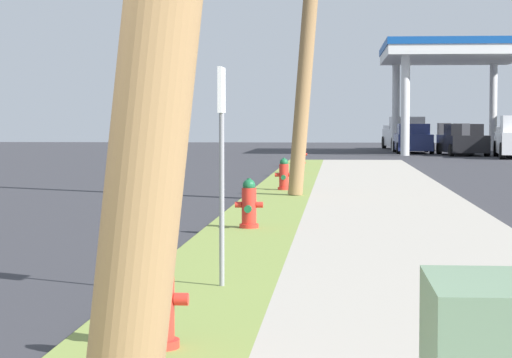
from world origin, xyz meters
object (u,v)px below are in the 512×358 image
at_px(fire_hydrant_fifth, 302,155).
at_px(car_black_by_near_pump, 463,141).
at_px(fire_hydrant_nearest, 159,302).
at_px(truck_silver_at_forecourt, 405,134).
at_px(fire_hydrant_third, 284,176).
at_px(fire_hydrant_fourth, 298,162).
at_px(car_navy_by_far_pump, 413,140).
at_px(fire_hydrant_second, 249,206).
at_px(street_sign_post, 222,130).

distance_m(fire_hydrant_fifth, car_black_by_near_pump, 15.61).
height_order(fire_hydrant_nearest, truck_silver_at_forecourt, truck_silver_at_forecourt).
height_order(car_black_by_near_pump, truck_silver_at_forecourt, truck_silver_at_forecourt).
distance_m(fire_hydrant_third, fire_hydrant_fourth, 7.93).
relative_size(fire_hydrant_third, car_navy_by_far_pump, 0.17).
relative_size(fire_hydrant_second, street_sign_post, 0.35).
bearing_deg(fire_hydrant_third, truck_silver_at_forecourt, 82.35).
bearing_deg(truck_silver_at_forecourt, fire_hydrant_second, -96.37).
height_order(fire_hydrant_nearest, fire_hydrant_second, same).
xyz_separation_m(street_sign_post, truck_silver_at_forecourt, (5.13, 53.31, -0.72)).
height_order(fire_hydrant_fourth, truck_silver_at_forecourt, truck_silver_at_forecourt).
relative_size(car_black_by_near_pump, truck_silver_at_forecourt, 0.83).
distance_m(car_black_by_near_pump, truck_silver_at_forecourt, 10.85).
distance_m(car_black_by_near_pump, car_navy_by_far_pump, 4.14).
bearing_deg(fire_hydrant_fourth, truck_silver_at_forecourt, 80.48).
height_order(fire_hydrant_nearest, fire_hydrant_fourth, same).
bearing_deg(fire_hydrant_fourth, fire_hydrant_nearest, -90.05).
xyz_separation_m(fire_hydrant_third, car_black_by_near_pump, (7.48, 28.56, 0.28)).
bearing_deg(street_sign_post, fire_hydrant_fifth, 90.47).
distance_m(street_sign_post, car_navy_by_far_pump, 46.48).
height_order(fire_hydrant_third, truck_silver_at_forecourt, truck_silver_at_forecourt).
distance_m(fire_hydrant_nearest, fire_hydrant_fifth, 31.83).
bearing_deg(fire_hydrant_nearest, street_sign_post, 87.22).
bearing_deg(car_navy_by_far_pump, fire_hydrant_third, -99.33).
relative_size(fire_hydrant_fourth, fire_hydrant_fifth, 1.00).
relative_size(fire_hydrant_fourth, street_sign_post, 0.35).
bearing_deg(car_black_by_near_pump, fire_hydrant_second, -101.47).
bearing_deg(fire_hydrant_fourth, fire_hydrant_fifth, 91.04).
bearing_deg(car_black_by_near_pump, fire_hydrant_nearest, -99.34).
relative_size(fire_hydrant_fifth, car_navy_by_far_pump, 0.17).
xyz_separation_m(fire_hydrant_third, truck_silver_at_forecourt, (5.26, 39.18, 0.47)).
bearing_deg(car_navy_by_far_pump, truck_silver_at_forecourt, 90.01).
distance_m(fire_hydrant_nearest, car_black_by_near_pump, 46.08).
bearing_deg(fire_hydrant_fifth, truck_silver_at_forecourt, 77.52).
distance_m(fire_hydrant_fourth, car_navy_by_far_pump, 24.70).
bearing_deg(fire_hydrant_third, fire_hydrant_fifth, 90.40).
bearing_deg(car_black_by_near_pump, car_navy_by_far_pump, 122.31).
height_order(fire_hydrant_fourth, fire_hydrant_fifth, same).
height_order(car_navy_by_far_pump, truck_silver_at_forecourt, truck_silver_at_forecourt).
bearing_deg(car_navy_by_far_pump, fire_hydrant_nearest, -96.14).
height_order(fire_hydrant_third, street_sign_post, street_sign_post).
xyz_separation_m(fire_hydrant_nearest, fire_hydrant_fifth, (-0.10, 31.83, 0.00)).
relative_size(fire_hydrant_fifth, truck_silver_at_forecourt, 0.13).
xyz_separation_m(fire_hydrant_fifth, car_black_by_near_pump, (7.58, 13.64, 0.28)).
xyz_separation_m(fire_hydrant_nearest, fire_hydrant_third, (0.00, 16.91, 0.00)).
relative_size(fire_hydrant_nearest, fire_hydrant_fifth, 1.00).
xyz_separation_m(car_navy_by_far_pump, truck_silver_at_forecourt, (-0.00, 7.12, 0.19)).
distance_m(fire_hydrant_nearest, fire_hydrant_fourth, 24.84).
relative_size(fire_hydrant_third, fire_hydrant_fourth, 1.00).
xyz_separation_m(fire_hydrant_nearest, car_black_by_near_pump, (7.48, 45.47, 0.28)).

